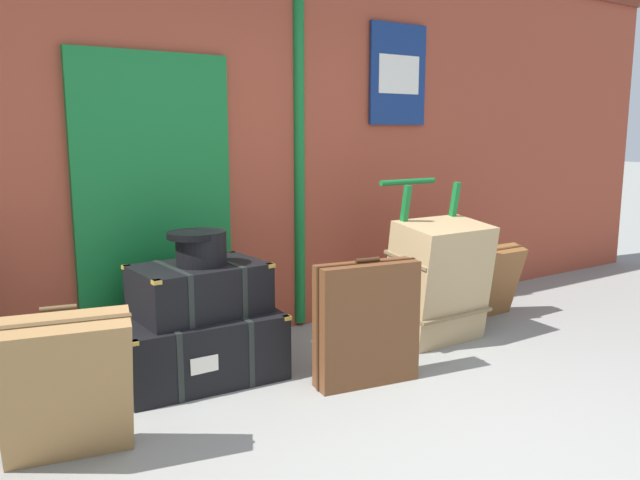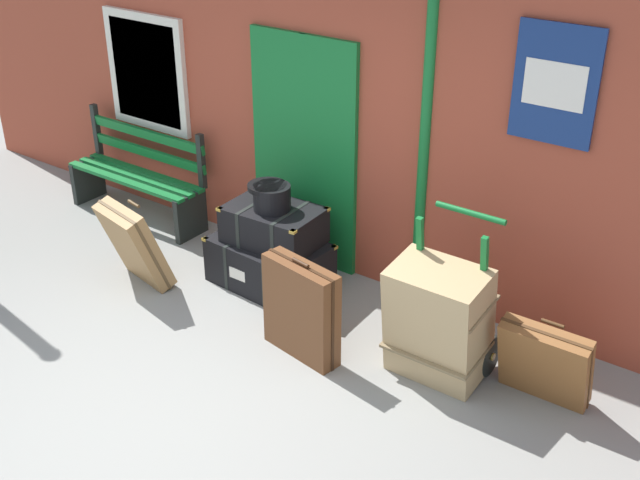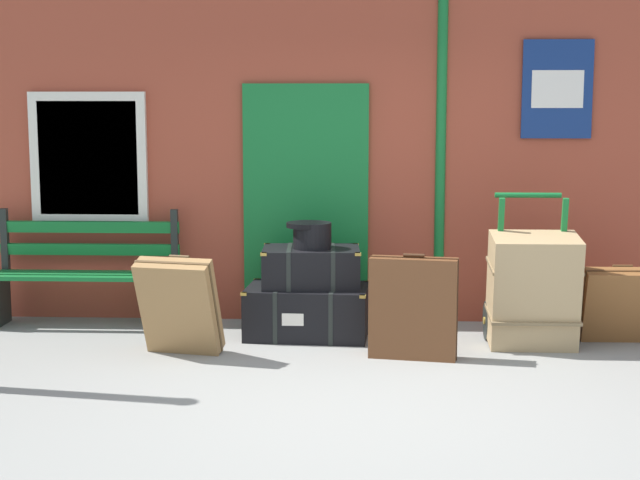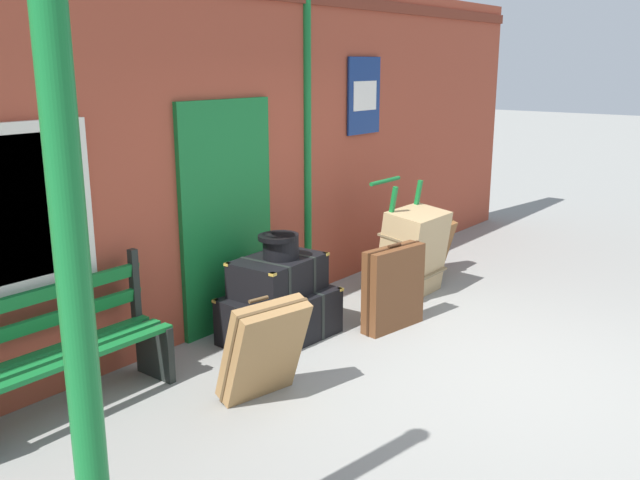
% 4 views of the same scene
% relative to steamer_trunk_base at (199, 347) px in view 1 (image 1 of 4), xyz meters
% --- Properties ---
extents(brick_facade, '(10.40, 0.35, 3.20)m').
position_rel_steamer_trunk_base_xyz_m(brick_facade, '(0.45, 0.75, 1.39)').
color(brick_facade, '#9E422D').
rests_on(brick_facade, ground).
extents(steamer_trunk_base, '(1.05, 0.71, 0.43)m').
position_rel_steamer_trunk_base_xyz_m(steamer_trunk_base, '(0.00, 0.00, 0.00)').
color(steamer_trunk_base, black).
rests_on(steamer_trunk_base, ground).
extents(steamer_trunk_middle, '(0.83, 0.59, 0.33)m').
position_rel_steamer_trunk_base_xyz_m(steamer_trunk_middle, '(0.03, 0.04, 0.37)').
color(steamer_trunk_middle, black).
rests_on(steamer_trunk_middle, steamer_trunk_base).
extents(round_hatbox, '(0.37, 0.33, 0.22)m').
position_rel_steamer_trunk_base_xyz_m(round_hatbox, '(0.03, 0.01, 0.65)').
color(round_hatbox, black).
rests_on(round_hatbox, steamer_trunk_middle).
extents(porters_trolley, '(0.71, 0.56, 1.21)m').
position_rel_steamer_trunk_base_xyz_m(porters_trolley, '(1.81, -0.12, 0.06)').
color(porters_trolley, black).
rests_on(porters_trolley, ground).
extents(large_brown_trunk, '(0.70, 0.55, 0.93)m').
position_rel_steamer_trunk_base_xyz_m(large_brown_trunk, '(1.81, -0.30, 0.25)').
color(large_brown_trunk, tan).
rests_on(large_brown_trunk, ground).
extents(suitcase_tan, '(0.64, 0.33, 0.64)m').
position_rel_steamer_trunk_base_xyz_m(suitcase_tan, '(2.56, -0.12, 0.10)').
color(suitcase_tan, brown).
rests_on(suitcase_tan, ground).
extents(suitcase_caramel, '(0.66, 0.54, 0.78)m').
position_rel_steamer_trunk_base_xyz_m(suitcase_caramel, '(-0.95, -0.68, 0.18)').
color(suitcase_caramel, olive).
rests_on(suitcase_caramel, ground).
extents(suitcase_charcoal, '(0.68, 0.29, 0.82)m').
position_rel_steamer_trunk_base_xyz_m(suitcase_charcoal, '(0.85, -0.66, 0.18)').
color(suitcase_charcoal, brown).
rests_on(suitcase_charcoal, ground).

